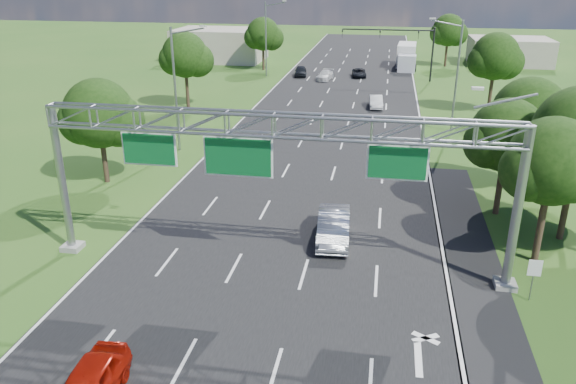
% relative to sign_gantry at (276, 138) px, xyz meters
% --- Properties ---
extents(ground, '(220.00, 220.00, 0.00)m').
position_rel_sign_gantry_xyz_m(ground, '(-0.33, 18.00, -6.89)').
color(ground, '#275419').
rests_on(ground, ground).
extents(road, '(18.00, 180.00, 0.02)m').
position_rel_sign_gantry_xyz_m(road, '(-0.33, 18.00, -6.89)').
color(road, black).
rests_on(road, ground).
extents(road_flare, '(3.00, 30.00, 0.02)m').
position_rel_sign_gantry_xyz_m(road_flare, '(9.87, 2.00, -6.89)').
color(road_flare, black).
rests_on(road_flare, ground).
extents(sign_gantry, '(23.50, 1.00, 9.56)m').
position_rel_sign_gantry_xyz_m(sign_gantry, '(0.00, 0.00, 0.00)').
color(sign_gantry, gray).
rests_on(sign_gantry, ground).
extents(regulatory_sign, '(0.60, 0.08, 2.10)m').
position_rel_sign_gantry_xyz_m(regulatory_sign, '(12.07, -1.02, -5.38)').
color(regulatory_sign, gray).
rests_on(regulatory_sign, ground).
extents(traffic_signal, '(12.21, 0.24, 7.00)m').
position_rel_sign_gantry_xyz_m(traffic_signal, '(7.15, 53.00, -1.72)').
color(traffic_signal, black).
rests_on(traffic_signal, ground).
extents(streetlight_l_near, '(2.97, 0.22, 10.16)m').
position_rel_sign_gantry_xyz_m(streetlight_l_near, '(-11.63, 18.00, -1.31)').
color(streetlight_l_near, gray).
rests_on(streetlight_l_near, ground).
extents(streetlight_l_far, '(2.97, 0.22, 10.16)m').
position_rel_sign_gantry_xyz_m(streetlight_l_far, '(-11.63, 53.00, -1.31)').
color(streetlight_l_far, gray).
rests_on(streetlight_l_far, ground).
extents(streetlight_r_mid, '(2.97, 0.22, 10.16)m').
position_rel_sign_gantry_xyz_m(streetlight_r_mid, '(10.97, 28.00, -1.31)').
color(streetlight_r_mid, gray).
rests_on(streetlight_r_mid, ground).
extents(tree_cluster_right, '(9.91, 14.60, 8.68)m').
position_rel_sign_gantry_xyz_m(tree_cluster_right, '(14.47, 7.19, -1.58)').
color(tree_cluster_right, '#2D2116').
rests_on(tree_cluster_right, ground).
extents(tree_verge_la, '(5.76, 4.80, 7.40)m').
position_rel_sign_gantry_xyz_m(tree_verge_la, '(-14.25, 10.04, -2.13)').
color(tree_verge_la, '#2D2116').
rests_on(tree_verge_la, ground).
extents(tree_verge_lb, '(5.76, 4.80, 8.06)m').
position_rel_sign_gantry_xyz_m(tree_verge_lb, '(-16.25, 33.04, -1.48)').
color(tree_verge_lb, '#2D2116').
rests_on(tree_verge_lb, ground).
extents(tree_verge_lc, '(5.76, 4.80, 7.62)m').
position_rel_sign_gantry_xyz_m(tree_verge_lc, '(-13.25, 58.04, -1.92)').
color(tree_verge_lc, '#2D2116').
rests_on(tree_verge_lc, ground).
extents(tree_verge_rd, '(5.76, 4.80, 8.28)m').
position_rel_sign_gantry_xyz_m(tree_verge_rd, '(15.75, 36.04, -1.26)').
color(tree_verge_rd, '#2D2116').
rests_on(tree_verge_rd, ground).
extents(tree_verge_re, '(5.76, 4.80, 7.84)m').
position_rel_sign_gantry_xyz_m(tree_verge_re, '(13.75, 66.04, -1.70)').
color(tree_verge_re, '#2D2116').
rests_on(tree_verge_re, ground).
extents(building_left, '(14.00, 10.00, 5.00)m').
position_rel_sign_gantry_xyz_m(building_left, '(-22.33, 66.00, -4.39)').
color(building_left, '#A39B89').
rests_on(building_left, ground).
extents(building_right, '(12.00, 9.00, 4.00)m').
position_rel_sign_gantry_xyz_m(building_right, '(23.67, 70.00, -4.89)').
color(building_right, '#A39B89').
rests_on(building_right, ground).
extents(silver_sedan, '(2.08, 5.11, 1.65)m').
position_rel_sign_gantry_xyz_m(silver_sedan, '(2.54, 3.63, -6.07)').
color(silver_sedan, '#A1A5AC').
rests_on(silver_sedan, ground).
extents(car_queue_a, '(2.29, 4.42, 1.23)m').
position_rel_sign_gantry_xyz_m(car_queue_a, '(-3.40, 51.74, -6.28)').
color(car_queue_a, silver).
rests_on(car_queue_a, ground).
extents(car_queue_b, '(2.27, 4.21, 1.12)m').
position_rel_sign_gantry_xyz_m(car_queue_b, '(1.08, 54.64, -6.33)').
color(car_queue_b, black).
rests_on(car_queue_b, ground).
extents(car_queue_c, '(2.12, 4.21, 1.38)m').
position_rel_sign_gantry_xyz_m(car_queue_c, '(-7.08, 53.88, -6.20)').
color(car_queue_c, black).
rests_on(car_queue_c, ground).
extents(car_queue_d, '(1.66, 3.99, 1.28)m').
position_rel_sign_gantry_xyz_m(car_queue_d, '(3.93, 36.43, -6.25)').
color(car_queue_d, silver).
rests_on(car_queue_d, ground).
extents(box_truck, '(3.03, 9.27, 3.46)m').
position_rel_sign_gantry_xyz_m(box_truck, '(7.67, 63.73, -5.23)').
color(box_truck, silver).
rests_on(box_truck, ground).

